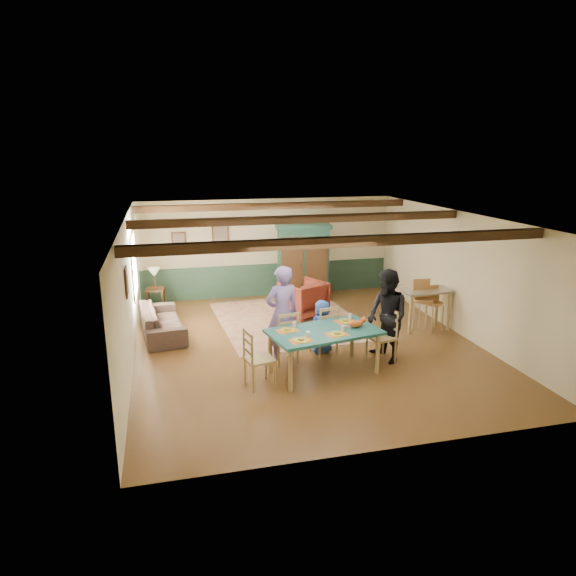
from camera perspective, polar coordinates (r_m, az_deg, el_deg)
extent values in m
plane|color=#523317|center=(10.88, 2.10, -6.38)|extent=(8.00, 8.00, 0.00)
cube|color=#F1E8B5|center=(14.26, -2.26, 4.47)|extent=(7.00, 0.02, 2.70)
cube|color=#F1E8B5|center=(10.10, -17.29, -0.71)|extent=(0.02, 8.00, 2.70)
cube|color=#F1E8B5|center=(11.89, 18.62, 1.51)|extent=(0.02, 8.00, 2.70)
cube|color=beige|center=(10.20, 2.25, 7.87)|extent=(7.00, 8.00, 0.02)
cube|color=#203B2B|center=(14.43, -2.21, 0.95)|extent=(6.95, 0.03, 0.90)
cube|color=black|center=(8.06, 6.78, 5.16)|extent=(6.95, 0.16, 0.16)
cube|color=black|center=(10.60, 1.64, 7.66)|extent=(6.95, 0.16, 0.16)
cube|color=black|center=(13.10, -1.42, 9.11)|extent=(6.95, 0.16, 0.16)
imported|color=#7863A9|center=(9.84, -0.66, -2.89)|extent=(0.76, 0.58, 1.89)
imported|color=black|center=(10.00, 10.96, -3.12)|extent=(0.84, 0.99, 1.81)
imported|color=#2A50A8|center=(10.34, 3.80, -4.33)|extent=(0.60, 0.45, 1.10)
cube|color=beige|center=(12.41, 0.03, -3.58)|extent=(3.47, 4.03, 0.01)
cube|color=#143427|center=(13.78, 1.68, 2.78)|extent=(1.53, 0.78, 2.07)
imported|color=#47130E|center=(12.62, 1.68, -1.18)|extent=(1.27, 1.28, 0.88)
imported|color=#392A24|center=(11.73, -13.82, -3.59)|extent=(1.04, 2.19, 0.62)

